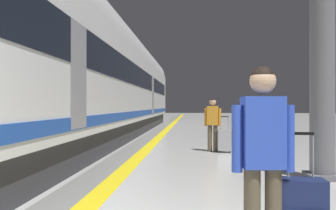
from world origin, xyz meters
TOP-DOWN VIEW (x-y plane):
  - safety_line_strip at (-0.64, 10.00)m, footprint 0.36×80.00m
  - tactile_edge_band at (-1.03, 10.00)m, footprint 0.73×80.00m
  - high_speed_train at (-2.86, 9.96)m, footprint 2.94×36.20m
  - traveller_foreground at (1.33, 0.81)m, footprint 0.52×0.23m
  - passenger_near at (1.34, 8.11)m, footprint 0.48×0.24m
  - suitcase_near at (1.66, 7.92)m, footprint 0.39×0.25m
  - platform_pillar at (3.11, 4.46)m, footprint 0.56×0.56m

SIDE VIEW (x-z plane):
  - tactile_edge_band at x=-1.03m, z-range 0.00..0.01m
  - safety_line_strip at x=-0.64m, z-range 0.00..0.01m
  - suitcase_near at x=1.66m, z-range -0.17..0.87m
  - passenger_near at x=1.34m, z-range 0.12..1.68m
  - traveller_foreground at x=1.33m, z-range 0.13..1.80m
  - platform_pillar at x=3.11m, z-range -0.08..3.52m
  - high_speed_train at x=-2.86m, z-range 0.02..4.99m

